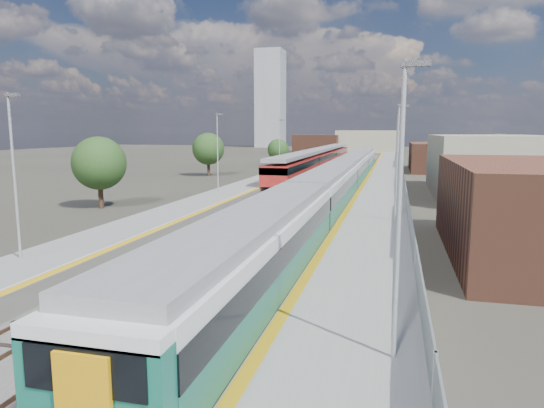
% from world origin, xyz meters
% --- Properties ---
extents(ground, '(320.00, 320.00, 0.00)m').
position_xyz_m(ground, '(0.00, 50.00, 0.00)').
color(ground, '#47443A').
rests_on(ground, ground).
extents(ballast_bed, '(10.50, 155.00, 0.06)m').
position_xyz_m(ballast_bed, '(-2.25, 52.50, 0.03)').
color(ballast_bed, '#565451').
rests_on(ballast_bed, ground).
extents(tracks, '(8.96, 160.00, 0.17)m').
position_xyz_m(tracks, '(-1.65, 54.18, 0.11)').
color(tracks, '#4C3323').
rests_on(tracks, ground).
extents(platform_right, '(4.70, 155.00, 8.52)m').
position_xyz_m(platform_right, '(5.28, 52.49, 0.54)').
color(platform_right, slate).
rests_on(platform_right, ground).
extents(platform_left, '(4.30, 155.00, 8.52)m').
position_xyz_m(platform_left, '(-9.05, 52.49, 0.52)').
color(platform_left, slate).
rests_on(platform_left, ground).
extents(buildings, '(72.00, 185.50, 40.00)m').
position_xyz_m(buildings, '(-18.12, 138.60, 10.70)').
color(buildings, brown).
rests_on(buildings, ground).
extents(green_train, '(2.95, 82.11, 3.25)m').
position_xyz_m(green_train, '(1.50, 37.42, 2.29)').
color(green_train, black).
rests_on(green_train, ground).
extents(red_train, '(3.07, 62.22, 3.88)m').
position_xyz_m(red_train, '(-5.50, 68.49, 2.29)').
color(red_train, black).
rests_on(red_train, ground).
extents(tree_a, '(4.70, 4.70, 6.38)m').
position_xyz_m(tree_a, '(-18.86, 27.44, 4.01)').
color(tree_a, '#382619').
rests_on(tree_a, ground).
extents(tree_b, '(4.86, 4.86, 6.59)m').
position_xyz_m(tree_b, '(-21.13, 59.05, 4.14)').
color(tree_b, '#382619').
rests_on(tree_b, ground).
extents(tree_c, '(3.97, 3.97, 5.38)m').
position_xyz_m(tree_c, '(-14.80, 78.18, 3.38)').
color(tree_c, '#382619').
rests_on(tree_c, ground).
extents(tree_d, '(4.83, 4.83, 6.54)m').
position_xyz_m(tree_d, '(19.24, 57.12, 4.12)').
color(tree_d, '#382619').
rests_on(tree_d, ground).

